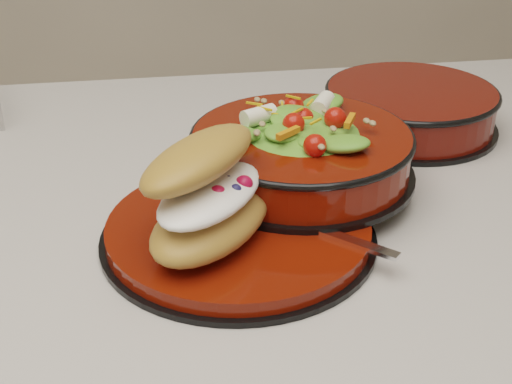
{
  "coord_description": "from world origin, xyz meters",
  "views": [
    {
      "loc": [
        -0.14,
        -0.68,
        1.27
      ],
      "look_at": [
        -0.05,
        -0.09,
        0.94
      ],
      "focal_mm": 50.0,
      "sensor_mm": 36.0,
      "label": 1
    }
  ],
  "objects": [
    {
      "name": "dinner_plate",
      "position": [
        -0.07,
        -0.11,
        0.91
      ],
      "size": [
        0.26,
        0.26,
        0.02
      ],
      "rotation": [
        0.0,
        0.0,
        0.01
      ],
      "color": "black",
      "rests_on": "island_counter"
    },
    {
      "name": "salad_bowl",
      "position": [
        0.01,
        -0.02,
        0.96
      ],
      "size": [
        0.24,
        0.24,
        0.1
      ],
      "rotation": [
        0.0,
        0.0,
        0.25
      ],
      "color": "black",
      "rests_on": "dinner_plate"
    },
    {
      "name": "croissant",
      "position": [
        -0.1,
        -0.13,
        0.96
      ],
      "size": [
        0.16,
        0.18,
        0.09
      ],
      "rotation": [
        0.0,
        0.0,
        0.93
      ],
      "color": "#A56B32",
      "rests_on": "dinner_plate"
    },
    {
      "name": "fork",
      "position": [
        0.0,
        -0.13,
        0.92
      ],
      "size": [
        0.12,
        0.12,
        0.0
      ],
      "rotation": [
        0.0,
        0.0,
        0.81
      ],
      "color": "silver",
      "rests_on": "dinner_plate"
    },
    {
      "name": "extra_bowl",
      "position": [
        0.18,
        0.13,
        0.93
      ],
      "size": [
        0.22,
        0.22,
        0.05
      ],
      "rotation": [
        0.0,
        0.0,
        -0.41
      ],
      "color": "black",
      "rests_on": "island_counter"
    }
  ]
}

